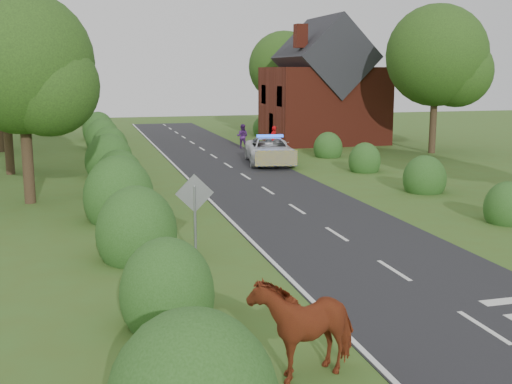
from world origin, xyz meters
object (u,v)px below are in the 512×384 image
object	(u,v)px
cow	(304,331)
pedestrian_purple	(242,136)
police_van	(270,150)
pedestrian_red	(273,139)
road_sign	(195,206)

from	to	relation	value
cow	pedestrian_purple	world-z (taller)	pedestrian_purple
cow	police_van	bearing A→B (deg)	148.97
cow	pedestrian_red	xyz separation A→B (m)	(8.54, 30.17, 0.10)
pedestrian_purple	cow	bearing A→B (deg)	105.29
police_van	pedestrian_purple	bearing A→B (deg)	97.44
police_van	pedestrian_red	xyz separation A→B (m)	(1.79, 5.26, 0.08)
road_sign	pedestrian_red	distance (m)	25.18
police_van	pedestrian_purple	world-z (taller)	same
pedestrian_red	road_sign	bearing A→B (deg)	30.05
pedestrian_red	pedestrian_purple	distance (m)	2.74
police_van	pedestrian_red	world-z (taller)	pedestrian_red
police_van	pedestrian_purple	xyz separation A→B (m)	(0.26, 7.53, 0.07)
cow	pedestrian_purple	bearing A→B (deg)	151.94
police_van	pedestrian_purple	distance (m)	7.54
road_sign	police_van	distance (m)	19.64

